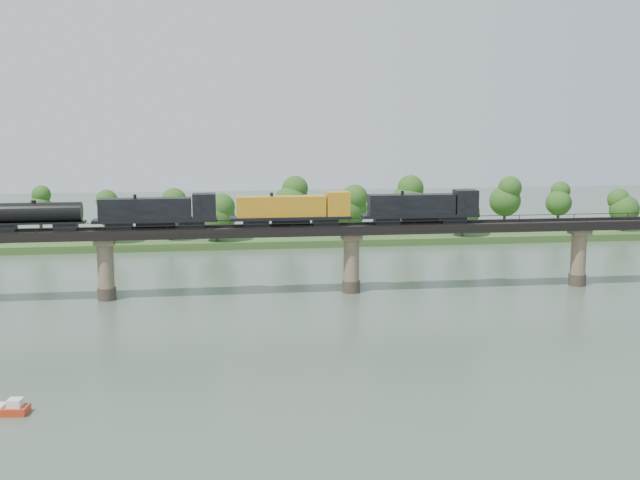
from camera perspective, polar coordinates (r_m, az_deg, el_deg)
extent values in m
plane|color=#3C4C3D|center=(106.53, 5.01, -7.34)|extent=(400.00, 400.00, 0.00)
cube|color=#305020|center=(188.25, -0.63, 0.28)|extent=(300.00, 24.00, 1.60)
cylinder|color=#473A2D|center=(133.96, -14.92, -3.70)|extent=(3.00, 3.00, 2.00)
cylinder|color=#897559|center=(133.03, -15.00, -1.81)|extent=(2.60, 2.60, 9.00)
cube|color=#897559|center=(132.34, -15.07, -0.11)|extent=(3.20, 3.20, 1.00)
cylinder|color=#473A2D|center=(134.75, 2.23, -3.31)|extent=(3.00, 3.00, 2.00)
cylinder|color=#897559|center=(133.83, 2.24, -1.43)|extent=(2.60, 2.60, 9.00)
cube|color=#897559|center=(133.14, 2.25, 0.26)|extent=(3.20, 3.20, 1.00)
cylinder|color=#473A2D|center=(146.87, 17.81, -2.70)|extent=(3.00, 3.00, 2.00)
cylinder|color=#897559|center=(146.03, 17.90, -0.97)|extent=(2.60, 2.60, 9.00)
cube|color=#897559|center=(145.40, 17.98, 0.58)|extent=(3.20, 3.20, 1.00)
cube|color=black|center=(132.95, 2.26, 0.79)|extent=(220.00, 5.00, 1.50)
cube|color=black|center=(132.10, 2.32, 1.10)|extent=(220.00, 0.12, 0.16)
cube|color=black|center=(133.56, 2.20, 1.19)|extent=(220.00, 0.12, 0.16)
cube|color=black|center=(130.40, 2.44, 1.27)|extent=(220.00, 0.10, 0.10)
cube|color=black|center=(135.08, 2.09, 1.55)|extent=(220.00, 0.10, 0.10)
cube|color=black|center=(130.45, 2.44, 1.12)|extent=(0.08, 0.08, 0.70)
cube|color=black|center=(135.13, 2.09, 1.41)|extent=(0.08, 0.08, 0.70)
cylinder|color=#382619|center=(189.57, -19.21, 0.63)|extent=(0.70, 0.70, 3.71)
sphere|color=#204915|center=(188.93, -19.29, 2.11)|extent=(5.67, 5.67, 5.67)
sphere|color=#204915|center=(188.59, -19.34, 3.05)|extent=(4.25, 4.25, 4.25)
cylinder|color=#382619|center=(179.23, -14.53, 0.34)|extent=(0.70, 0.70, 3.51)
sphere|color=#204915|center=(178.57, -14.59, 1.82)|extent=(6.31, 6.31, 6.31)
sphere|color=#204915|center=(178.23, -14.63, 2.76)|extent=(4.73, 4.73, 4.73)
cylinder|color=#382619|center=(180.66, -10.59, 0.53)|extent=(0.70, 0.70, 3.34)
sphere|color=#204915|center=(180.04, -10.64, 1.93)|extent=(7.18, 7.18, 7.18)
sphere|color=#204915|center=(179.71, -10.66, 2.81)|extent=(5.39, 5.39, 5.39)
cylinder|color=#382619|center=(177.79, -7.34, 0.38)|extent=(0.70, 0.70, 2.83)
sphere|color=#204915|center=(177.24, -7.37, 1.59)|extent=(8.26, 8.26, 8.26)
sphere|color=#204915|center=(176.94, -7.38, 2.34)|extent=(6.19, 6.19, 6.19)
cylinder|color=#382619|center=(185.00, -2.10, 0.98)|extent=(0.70, 0.70, 3.96)
sphere|color=#204915|center=(184.30, -2.11, 2.61)|extent=(8.07, 8.07, 8.07)
sphere|color=#204915|center=(183.94, -2.11, 3.63)|extent=(6.05, 6.05, 6.05)
cylinder|color=#382619|center=(185.34, 2.12, 0.89)|extent=(0.70, 0.70, 3.27)
sphere|color=#204915|center=(184.75, 2.13, 2.23)|extent=(8.03, 8.03, 8.03)
sphere|color=#204915|center=(184.43, 2.14, 3.06)|extent=(6.02, 6.02, 6.02)
cylinder|color=#382619|center=(189.31, 6.29, 1.12)|extent=(0.70, 0.70, 3.92)
sphere|color=#204915|center=(188.63, 6.31, 2.69)|extent=(8.29, 8.29, 8.29)
sphere|color=#204915|center=(188.28, 6.33, 3.68)|extent=(6.21, 6.21, 6.21)
cylinder|color=#382619|center=(185.72, 10.08, 0.73)|extent=(0.70, 0.70, 3.02)
sphere|color=#204915|center=(185.16, 10.11, 1.96)|extent=(7.74, 7.74, 7.74)
sphere|color=#204915|center=(184.86, 10.13, 2.74)|extent=(5.80, 5.80, 5.80)
cylinder|color=#382619|center=(198.09, 12.97, 1.28)|extent=(0.70, 0.70, 3.80)
sphere|color=#204915|center=(197.46, 13.02, 2.74)|extent=(7.47, 7.47, 7.47)
sphere|color=#204915|center=(197.14, 13.06, 3.65)|extent=(5.60, 5.60, 5.60)
cylinder|color=#382619|center=(203.53, 16.55, 1.29)|extent=(0.70, 0.70, 3.38)
sphere|color=#204915|center=(202.97, 16.61, 2.55)|extent=(6.23, 6.23, 6.23)
sphere|color=#204915|center=(202.67, 16.65, 3.34)|extent=(4.67, 4.67, 4.67)
cylinder|color=#382619|center=(204.49, 20.76, 1.01)|extent=(0.70, 0.70, 2.77)
sphere|color=#204915|center=(204.02, 20.82, 2.04)|extent=(7.04, 7.04, 7.04)
sphere|color=#204915|center=(203.76, 20.86, 2.69)|extent=(5.28, 5.28, 5.28)
cube|color=black|center=(136.79, 9.44, 1.47)|extent=(4.15, 2.49, 1.14)
cube|color=black|center=(133.90, 4.77, 1.40)|extent=(4.15, 2.49, 1.14)
cube|color=black|center=(135.14, 7.13, 1.74)|extent=(19.70, 3.11, 0.52)
cube|color=black|center=(134.51, 6.51, 2.54)|extent=(14.51, 2.80, 3.32)
cube|color=black|center=(137.05, 10.30, 2.71)|extent=(3.73, 3.11, 3.94)
cylinder|color=black|center=(135.21, 7.13, 1.50)|extent=(6.22, 1.45, 1.45)
cube|color=black|center=(132.08, 0.37, 1.32)|extent=(4.15, 2.49, 1.14)
cube|color=black|center=(130.99, -4.58, 1.22)|extent=(4.15, 2.49, 1.14)
cube|color=black|center=(131.31, -2.09, 1.59)|extent=(19.70, 3.11, 0.52)
cube|color=orange|center=(130.92, -2.78, 2.41)|extent=(14.51, 2.80, 3.32)
cube|color=orange|center=(132.00, 1.26, 2.61)|extent=(3.73, 3.11, 3.94)
cylinder|color=black|center=(131.39, -2.09, 1.34)|extent=(6.22, 1.45, 1.45)
cube|color=black|center=(130.86, -9.11, 1.13)|extent=(4.15, 2.49, 1.14)
cube|color=black|center=(131.66, -14.08, 1.01)|extent=(4.15, 2.49, 1.14)
cube|color=black|center=(131.03, -11.61, 1.39)|extent=(19.70, 3.11, 0.52)
cube|color=black|center=(130.91, -12.32, 2.20)|extent=(14.51, 2.80, 3.32)
cube|color=black|center=(130.43, -8.24, 2.43)|extent=(3.73, 3.11, 3.94)
cylinder|color=black|center=(131.11, -11.61, 1.14)|extent=(6.22, 1.45, 1.45)
cube|color=black|center=(132.85, -17.63, 0.93)|extent=(3.63, 2.28, 1.14)
cube|color=black|center=(134.80, -21.54, 0.83)|extent=(3.63, 2.28, 1.14)
cube|color=black|center=(133.66, -19.62, 1.16)|extent=(15.55, 2.49, 0.31)
cylinder|color=black|center=(133.44, -19.66, 1.87)|extent=(14.51, 3.11, 3.11)
cylinder|color=black|center=(133.25, -19.70, 2.57)|extent=(0.73, 0.73, 0.52)
cube|color=red|center=(88.91, -21.80, -11.17)|extent=(5.86, 2.74, 0.79)
cube|color=white|center=(88.09, -20.86, -10.76)|extent=(1.52, 1.52, 0.79)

